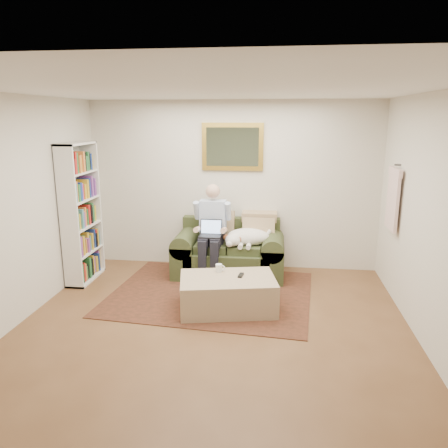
% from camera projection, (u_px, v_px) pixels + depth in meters
% --- Properties ---
extents(room_shell, '(4.51, 5.00, 2.61)m').
position_uv_depth(room_shell, '(212.00, 216.00, 4.74)').
color(room_shell, brown).
rests_on(room_shell, ground).
extents(rug, '(2.83, 2.34, 0.01)m').
position_uv_depth(rug, '(211.00, 293.00, 5.96)').
color(rug, black).
rests_on(rug, room_shell).
extents(sofa, '(1.64, 0.84, 0.99)m').
position_uv_depth(sofa, '(229.00, 257.00, 6.61)').
color(sofa, '#404826').
rests_on(sofa, room_shell).
extents(seated_man, '(0.54, 0.77, 1.38)m').
position_uv_depth(seated_man, '(211.00, 233.00, 6.40)').
color(seated_man, '#8CA3D8').
rests_on(seated_man, sofa).
extents(laptop, '(0.32, 0.25, 0.23)m').
position_uv_depth(laptop, '(211.00, 232.00, 6.33)').
color(laptop, black).
rests_on(laptop, seated_man).
extents(sleeping_dog, '(0.68, 0.43, 0.25)m').
position_uv_depth(sleeping_dog, '(248.00, 237.00, 6.42)').
color(sleeping_dog, white).
rests_on(sleeping_dog, sofa).
extents(ottoman, '(1.28, 0.95, 0.42)m').
position_uv_depth(ottoman, '(228.00, 294.00, 5.42)').
color(ottoman, tan).
rests_on(ottoman, room_shell).
extents(coffee_mug, '(0.08, 0.08, 0.10)m').
position_uv_depth(coffee_mug, '(219.00, 268.00, 5.56)').
color(coffee_mug, white).
rests_on(coffee_mug, ottoman).
extents(tv_remote, '(0.07, 0.16, 0.02)m').
position_uv_depth(tv_remote, '(241.00, 275.00, 5.42)').
color(tv_remote, black).
rests_on(tv_remote, ottoman).
extents(bookshelf, '(0.28, 0.80, 2.00)m').
position_uv_depth(bookshelf, '(81.00, 213.00, 6.26)').
color(bookshelf, white).
rests_on(bookshelf, room_shell).
extents(wall_mirror, '(0.94, 0.04, 0.72)m').
position_uv_depth(wall_mirror, '(232.00, 147.00, 6.63)').
color(wall_mirror, gold).
rests_on(wall_mirror, room_shell).
extents(hanging_shirt, '(0.06, 0.52, 0.90)m').
position_uv_depth(hanging_shirt, '(393.00, 196.00, 5.66)').
color(hanging_shirt, beige).
rests_on(hanging_shirt, room_shell).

